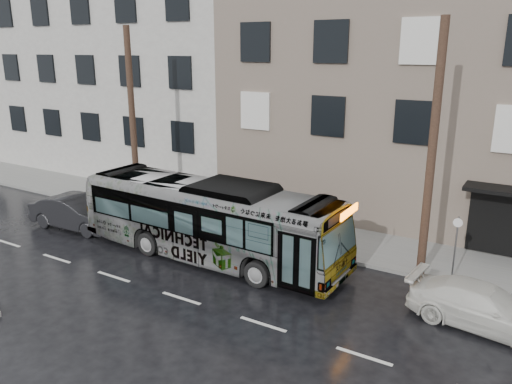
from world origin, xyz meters
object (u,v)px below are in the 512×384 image
at_px(utility_pole_front, 432,154).
at_px(white_sedan, 484,307).
at_px(utility_pole_rear, 133,123).
at_px(dark_sedan, 77,213).
at_px(bus, 209,220).
at_px(sign_post, 455,249).

height_order(utility_pole_front, white_sedan, utility_pole_front).
xyz_separation_m(utility_pole_front, white_sedan, (2.43, -2.46, -4.00)).
distance_m(utility_pole_rear, dark_sedan, 4.98).
height_order(utility_pole_rear, bus, utility_pole_rear).
height_order(sign_post, dark_sedan, sign_post).
xyz_separation_m(utility_pole_front, dark_sedan, (-15.02, -2.95, -3.88)).
bearing_deg(bus, utility_pole_front, -70.68).
bearing_deg(sign_post, utility_pole_front, 180.00).
relative_size(utility_pole_rear, bus, 0.78).
height_order(white_sedan, dark_sedan, dark_sedan).
xyz_separation_m(utility_pole_rear, dark_sedan, (-1.02, -2.95, -3.88)).
bearing_deg(bus, sign_post, -72.78).
height_order(sign_post, white_sedan, sign_post).
bearing_deg(utility_pole_rear, bus, -21.64).
bearing_deg(sign_post, white_sedan, -61.55).
xyz_separation_m(utility_pole_front, utility_pole_rear, (-14.00, 0.00, 0.00)).
relative_size(utility_pole_rear, sign_post, 3.75).
bearing_deg(bus, dark_sedan, 95.22).
height_order(utility_pole_rear, dark_sedan, utility_pole_rear).
height_order(bus, dark_sedan, bus).
distance_m(utility_pole_rear, bus, 7.39).
xyz_separation_m(sign_post, dark_sedan, (-16.12, -2.95, -0.58)).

